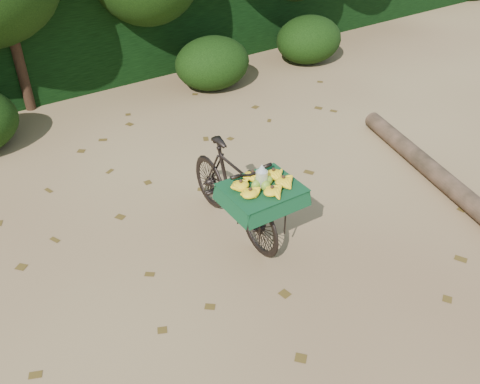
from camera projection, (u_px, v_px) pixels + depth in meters
ground at (293, 221)px, 6.61m from camera, size 80.00×80.00×0.00m
vendor_bicycle at (234, 190)px, 6.16m from camera, size 0.85×1.92×1.15m
fallen_log at (437, 174)px, 7.30m from camera, size 1.34×3.58×0.26m
hedge_backdrop at (97, 30)px, 10.34m from camera, size 26.00×1.80×1.80m
bush_clumps at (167, 77)px, 9.48m from camera, size 8.80×1.70×0.90m
leaf_litter at (263, 197)px, 7.04m from camera, size 7.00×7.30×0.01m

